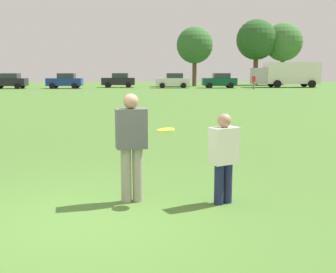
# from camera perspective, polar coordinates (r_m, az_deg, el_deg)

# --- Properties ---
(ground_plane) EXTENTS (150.22, 150.22, 0.00)m
(ground_plane) POSITION_cam_1_polar(r_m,az_deg,el_deg) (5.96, -11.45, -11.34)
(ground_plane) COLOR #47702D
(player_thrower) EXTENTS (0.51, 0.35, 1.71)m
(player_thrower) POSITION_cam_1_polar(r_m,az_deg,el_deg) (6.48, -5.04, -0.70)
(player_thrower) COLOR gray
(player_thrower) RESTS_ON ground
(player_defender) EXTENTS (0.50, 0.42, 1.41)m
(player_defender) POSITION_cam_1_polar(r_m,az_deg,el_deg) (6.45, 7.67, -2.41)
(player_defender) COLOR #1E234C
(player_defender) RESTS_ON ground
(frisbee) EXTENTS (0.27, 0.27, 0.05)m
(frisbee) POSITION_cam_1_polar(r_m,az_deg,el_deg) (6.37, -0.28, 0.90)
(frisbee) COLOR yellow
(traffic_cone) EXTENTS (0.32, 0.32, 0.48)m
(traffic_cone) POSITION_cam_1_polar(r_m,az_deg,el_deg) (14.58, -4.84, 1.74)
(traffic_cone) COLOR #D8590C
(traffic_cone) RESTS_ON ground
(parked_car_mid_left) EXTENTS (4.23, 2.28, 1.82)m
(parked_car_mid_left) POSITION_cam_1_polar(r_m,az_deg,el_deg) (53.51, -20.98, 7.15)
(parked_car_mid_left) COLOR black
(parked_car_mid_left) RESTS_ON ground
(parked_car_center) EXTENTS (4.23, 2.28, 1.82)m
(parked_car_center) POSITION_cam_1_polar(r_m,az_deg,el_deg) (51.96, -13.94, 7.44)
(parked_car_center) COLOR navy
(parked_car_center) RESTS_ON ground
(parked_car_mid_right) EXTENTS (4.23, 2.28, 1.82)m
(parked_car_mid_right) POSITION_cam_1_polar(r_m,az_deg,el_deg) (54.03, -6.76, 7.68)
(parked_car_mid_right) COLOR black
(parked_car_mid_right) RESTS_ON ground
(parked_car_near_right) EXTENTS (4.23, 2.28, 1.82)m
(parked_car_near_right) POSITION_cam_1_polar(r_m,az_deg,el_deg) (52.03, 0.69, 7.70)
(parked_car_near_right) COLOR silver
(parked_car_near_right) RESTS_ON ground
(parked_car_far_right) EXTENTS (4.23, 2.28, 1.82)m
(parked_car_far_right) POSITION_cam_1_polar(r_m,az_deg,el_deg) (52.33, 7.12, 7.64)
(parked_car_far_right) COLOR #0C4C2D
(parked_car_far_right) RESTS_ON ground
(box_truck) EXTENTS (8.54, 3.12, 3.18)m
(box_truck) POSITION_cam_1_polar(r_m,az_deg,el_deg) (56.03, 15.98, 8.29)
(box_truck) COLOR white
(box_truck) RESTS_ON ground
(bystander_sideline_watcher) EXTENTS (0.50, 0.52, 1.68)m
(bystander_sideline_watcher) POSITION_cam_1_polar(r_m,az_deg,el_deg) (50.30, 11.73, 7.50)
(bystander_sideline_watcher) COLOR gray
(bystander_sideline_watcher) RESTS_ON ground
(tree_center_elm) EXTENTS (4.99, 4.99, 8.11)m
(tree_center_elm) POSITION_cam_1_polar(r_m,az_deg,el_deg) (58.41, 3.68, 12.38)
(tree_center_elm) COLOR brown
(tree_center_elm) RESTS_ON ground
(tree_east_birch) EXTENTS (5.97, 5.97, 9.71)m
(tree_east_birch) POSITION_cam_1_polar(r_m,az_deg,el_deg) (64.80, 12.05, 12.84)
(tree_east_birch) COLOR brown
(tree_east_birch) RESTS_ON ground
(tree_east_oak) EXTENTS (5.71, 5.71, 9.28)m
(tree_east_oak) POSITION_cam_1_polar(r_m,az_deg,el_deg) (66.34, 15.56, 12.36)
(tree_east_oak) COLOR brown
(tree_east_oak) RESTS_ON ground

